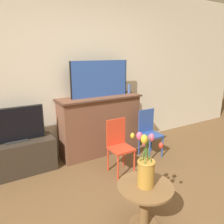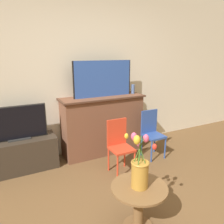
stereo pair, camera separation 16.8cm
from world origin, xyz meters
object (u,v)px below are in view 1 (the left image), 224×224
object	(u,v)px
chair_red	(119,143)
tv_monitor	(15,125)
chair_blue	(149,130)
vase_tulips	(146,168)
painting	(100,79)

from	to	relation	value
chair_red	tv_monitor	bearing A→B (deg)	151.08
chair_red	chair_blue	distance (m)	0.73
chair_blue	chair_red	bearing A→B (deg)	-165.06
vase_tulips	chair_red	bearing A→B (deg)	70.62
painting	tv_monitor	bearing A→B (deg)	-179.48
chair_red	vase_tulips	xyz separation A→B (m)	(-0.35, -1.00, 0.20)
tv_monitor	vase_tulips	size ratio (longest dim) A/B	1.44
tv_monitor	vase_tulips	xyz separation A→B (m)	(0.88, -1.68, -0.07)
chair_red	chair_blue	size ratio (longest dim) A/B	1.00
painting	chair_red	size ratio (longest dim) A/B	1.31
painting	vase_tulips	distance (m)	1.86
tv_monitor	chair_red	distance (m)	1.43
painting	chair_blue	distance (m)	1.14
chair_red	vase_tulips	world-z (taller)	vase_tulips
painting	chair_red	world-z (taller)	painting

